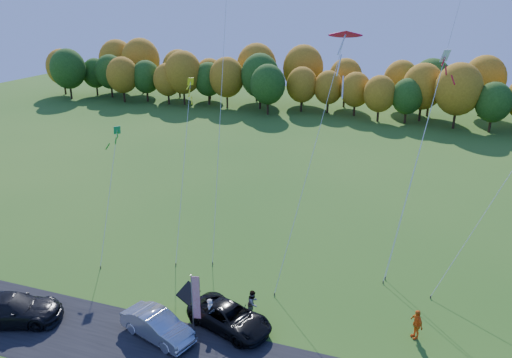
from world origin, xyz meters
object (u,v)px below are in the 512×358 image
(black_suv, at_px, (230,317))
(silver_sedan, at_px, (158,325))
(feather_flag, at_px, (195,297))
(person_east, at_px, (416,324))

(black_suv, xyz_separation_m, silver_sedan, (-3.58, -2.14, 0.04))
(feather_flag, bearing_deg, person_east, 16.50)
(person_east, relative_size, feather_flag, 0.49)
(black_suv, relative_size, feather_flag, 1.42)
(black_suv, xyz_separation_m, feather_flag, (-1.75, -0.87, 1.53))
(person_east, bearing_deg, silver_sedan, -106.95)
(silver_sedan, relative_size, feather_flag, 1.27)
(black_suv, relative_size, person_east, 2.90)
(black_suv, relative_size, silver_sedan, 1.12)
(black_suv, height_order, feather_flag, feather_flag)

